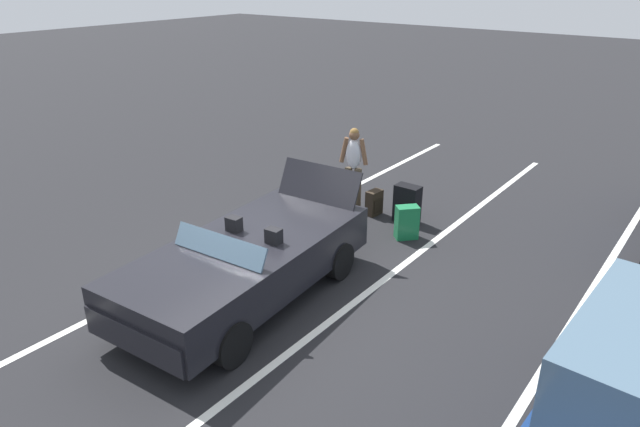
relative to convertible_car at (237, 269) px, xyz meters
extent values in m
plane|color=black|center=(-0.20, -0.01, -0.59)|extent=(80.00, 80.00, 0.00)
cube|color=silver|center=(-0.20, -1.38, -0.59)|extent=(18.00, 0.12, 0.01)
cube|color=silver|center=(-0.20, 1.32, -0.59)|extent=(18.00, 0.12, 0.01)
cube|color=silver|center=(-0.20, 4.02, -0.59)|extent=(18.00, 0.12, 0.01)
cube|color=black|center=(-0.20, -0.01, 0.03)|extent=(4.22, 2.06, 0.64)
cube|color=black|center=(1.23, 0.09, -0.08)|extent=(1.43, 1.77, 0.38)
cube|color=slate|center=(0.31, 0.02, 0.50)|extent=(0.30, 1.56, 0.31)
cube|color=black|center=(-0.43, 0.34, 0.46)|extent=(0.18, 0.23, 0.22)
cube|color=black|center=(-0.37, -0.40, 0.46)|extent=(0.18, 0.23, 0.22)
cube|color=black|center=(-2.14, -0.16, 0.63)|extent=(0.42, 1.52, 0.59)
cylinder|color=black|center=(1.01, 0.89, -0.29)|extent=(0.61, 0.26, 0.60)
cylinder|color=black|center=(1.13, -0.73, -0.29)|extent=(0.61, 0.26, 0.60)
cylinder|color=black|center=(-1.53, 0.70, -0.29)|extent=(0.61, 0.26, 0.60)
cylinder|color=black|center=(-1.40, -0.92, -0.29)|extent=(0.61, 0.26, 0.60)
cube|color=black|center=(-4.08, 0.48, -0.22)|extent=(0.29, 0.48, 0.74)
cube|color=black|center=(-4.23, 0.48, -0.28)|extent=(0.02, 0.38, 0.41)
sphere|color=black|center=(-3.97, 0.31, -0.57)|extent=(0.04, 0.04, 0.04)
sphere|color=black|center=(-3.97, 0.65, -0.57)|extent=(0.04, 0.04, 0.04)
cube|color=#19723F|center=(-3.44, 0.84, -0.28)|extent=(0.46, 0.45, 0.62)
sphere|color=black|center=(-3.27, 0.81, -0.57)|extent=(0.04, 0.04, 0.04)
sphere|color=black|center=(-3.48, 1.00, -0.57)|extent=(0.04, 0.04, 0.04)
cube|color=#2D2319|center=(-3.99, -0.21, -0.34)|extent=(0.36, 0.23, 0.50)
cube|color=black|center=(-3.98, -0.10, -0.38)|extent=(0.27, 0.05, 0.28)
sphere|color=black|center=(-4.11, -0.27, -0.57)|extent=(0.04, 0.04, 0.04)
sphere|color=black|center=(-3.88, -0.29, -0.57)|extent=(0.04, 0.04, 0.04)
ellipsoid|color=#1E479E|center=(-2.98, -0.23, -0.44)|extent=(0.50, 0.70, 0.30)
torus|color=black|center=(-2.98, -0.23, -0.26)|extent=(0.48, 0.48, 0.02)
cylinder|color=#4C3F2D|center=(-4.11, -0.69, -0.18)|extent=(0.19, 0.19, 0.82)
cylinder|color=#4C3F2D|center=(-4.05, -0.88, -0.18)|extent=(0.19, 0.19, 0.82)
ellipsoid|color=silver|center=(-4.08, -0.78, 0.53)|extent=(0.30, 0.37, 0.60)
sphere|color=brown|center=(-4.08, -0.78, 0.92)|extent=(0.21, 0.21, 0.21)
sphere|color=olive|center=(-4.08, -0.78, 0.97)|extent=(0.18, 0.18, 0.18)
cylinder|color=brown|center=(-4.14, -0.59, 0.59)|extent=(0.14, 0.21, 0.53)
cylinder|color=brown|center=(-4.03, -0.98, 0.59)|extent=(0.14, 0.21, 0.53)
cylinder|color=black|center=(-1.25, 4.53, -0.27)|extent=(0.65, 0.25, 0.64)
camera|label=1|loc=(4.88, 5.23, 3.95)|focal=31.71mm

